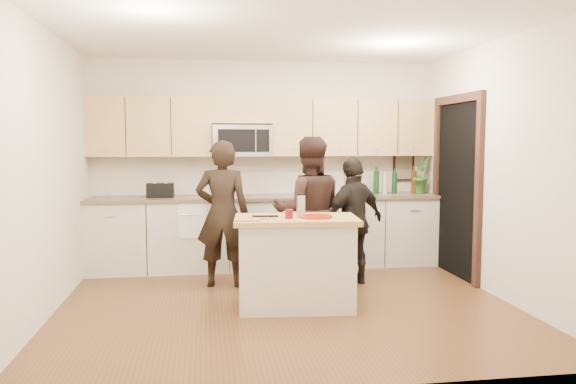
{
  "coord_description": "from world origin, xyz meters",
  "views": [
    {
      "loc": [
        -0.8,
        -5.5,
        1.64
      ],
      "look_at": [
        0.08,
        0.35,
        1.11
      ],
      "focal_mm": 35.0,
      "sensor_mm": 36.0,
      "label": 1
    }
  ],
  "objects": [
    {
      "name": "floor",
      "position": [
        0.0,
        0.0,
        0.0
      ],
      "size": [
        4.5,
        4.5,
        0.0
      ],
      "primitive_type": "plane",
      "color": "brown",
      "rests_on": "ground"
    },
    {
      "name": "room_shell",
      "position": [
        0.0,
        0.0,
        1.73
      ],
      "size": [
        4.52,
        4.02,
        2.71
      ],
      "color": "beige",
      "rests_on": "ground"
    },
    {
      "name": "back_cabinetry",
      "position": [
        0.0,
        1.69,
        0.47
      ],
      "size": [
        4.5,
        0.66,
        0.94
      ],
      "color": "beige",
      "rests_on": "ground"
    },
    {
      "name": "upper_cabinetry",
      "position": [
        0.03,
        1.83,
        1.84
      ],
      "size": [
        4.5,
        0.33,
        0.75
      ],
      "color": "tan",
      "rests_on": "ground"
    },
    {
      "name": "microwave",
      "position": [
        -0.31,
        1.8,
        1.65
      ],
      "size": [
        0.76,
        0.41,
        0.4
      ],
      "color": "silver",
      "rests_on": "ground"
    },
    {
      "name": "doorway",
      "position": [
        2.23,
        0.9,
        1.16
      ],
      "size": [
        0.06,
        1.25,
        2.2
      ],
      "color": "black",
      "rests_on": "ground"
    },
    {
      "name": "framed_picture",
      "position": [
        1.95,
        1.98,
        1.28
      ],
      "size": [
        0.3,
        0.03,
        0.38
      ],
      "color": "black",
      "rests_on": "ground"
    },
    {
      "name": "dish_towel",
      "position": [
        -0.95,
        1.5,
        0.8
      ],
      "size": [
        0.34,
        0.6,
        0.48
      ],
      "color": "white",
      "rests_on": "ground"
    },
    {
      "name": "island",
      "position": [
        0.09,
        -0.12,
        0.45
      ],
      "size": [
        1.26,
        0.81,
        0.9
      ],
      "rotation": [
        0.0,
        0.0,
        -0.09
      ],
      "color": "beige",
      "rests_on": "ground"
    },
    {
      "name": "red_plate",
      "position": [
        0.27,
        -0.16,
        0.91
      ],
      "size": [
        0.33,
        0.33,
        0.02
      ],
      "primitive_type": "cylinder",
      "color": "#9C200E",
      "rests_on": "island"
    },
    {
      "name": "box_grater",
      "position": [
        0.15,
        -0.05,
        1.02
      ],
      "size": [
        0.09,
        0.06,
        0.21
      ],
      "color": "silver",
      "rests_on": "red_plate"
    },
    {
      "name": "drink_glass",
      "position": [
        0.01,
        -0.19,
        0.94
      ],
      "size": [
        0.08,
        0.08,
        0.09
      ],
      "primitive_type": "cylinder",
      "color": "maroon",
      "rests_on": "island"
    },
    {
      "name": "cutting_board",
      "position": [
        -0.4,
        -0.27,
        0.91
      ],
      "size": [
        0.26,
        0.22,
        0.02
      ],
      "primitive_type": "cube",
      "rotation": [
        0.0,
        0.0,
        -0.09
      ],
      "color": "#B8864C",
      "rests_on": "island"
    },
    {
      "name": "tongs",
      "position": [
        -0.23,
        -0.19,
        0.92
      ],
      "size": [
        0.25,
        0.06,
        0.02
      ],
      "primitive_type": "cube",
      "rotation": [
        0.0,
        0.0,
        -0.09
      ],
      "color": "black",
      "rests_on": "cutting_board"
    },
    {
      "name": "knife",
      "position": [
        -0.29,
        -0.23,
        0.92
      ],
      "size": [
        0.21,
        0.04,
        0.01
      ],
      "primitive_type": "cube",
      "rotation": [
        0.0,
        0.0,
        -0.09
      ],
      "color": "silver",
      "rests_on": "cutting_board"
    },
    {
      "name": "toaster",
      "position": [
        -1.35,
        1.67,
        1.03
      ],
      "size": [
        0.33,
        0.2,
        0.18
      ],
      "color": "black",
      "rests_on": "back_cabinetry"
    },
    {
      "name": "bottle_cluster",
      "position": [
        1.79,
        1.72,
        1.11
      ],
      "size": [
        0.68,
        0.21,
        0.37
      ],
      "color": "#113317",
      "rests_on": "back_cabinetry"
    },
    {
      "name": "orchid",
      "position": [
        2.1,
        1.72,
        1.19
      ],
      "size": [
        0.35,
        0.35,
        0.5
      ],
      "primitive_type": "imported",
      "rotation": [
        0.0,
        0.0,
        0.79
      ],
      "color": "#31692A",
      "rests_on": "back_cabinetry"
    },
    {
      "name": "woman_left",
      "position": [
        -0.6,
        0.81,
        0.83
      ],
      "size": [
        0.65,
        0.47,
        1.66
      ],
      "primitive_type": "imported",
      "rotation": [
        0.0,
        0.0,
        3.01
      ],
      "color": "black",
      "rests_on": "ground"
    },
    {
      "name": "woman_center",
      "position": [
        0.37,
        0.73,
        0.85
      ],
      "size": [
        0.86,
        0.69,
        1.7
      ],
      "primitive_type": "imported",
      "rotation": [
        0.0,
        0.0,
        3.08
      ],
      "color": "black",
      "rests_on": "ground"
    },
    {
      "name": "woman_right",
      "position": [
        0.89,
        0.68,
        0.73
      ],
      "size": [
        0.92,
        0.73,
        1.46
      ],
      "primitive_type": "imported",
      "rotation": [
        0.0,
        0.0,
        3.65
      ],
      "color": "black",
      "rests_on": "ground"
    }
  ]
}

